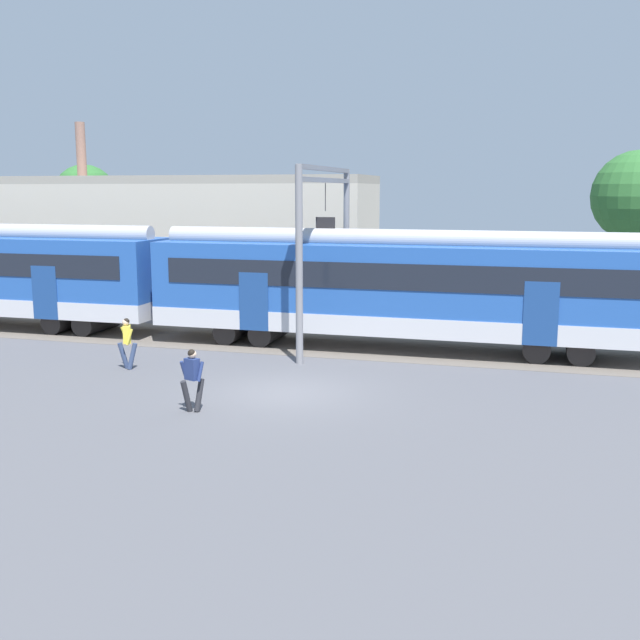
{
  "coord_description": "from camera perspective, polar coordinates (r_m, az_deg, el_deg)",
  "views": [
    {
      "loc": [
        6.56,
        -19.59,
        5.69
      ],
      "look_at": [
        0.13,
        3.06,
        1.6
      ],
      "focal_mm": 42.0,
      "sensor_mm": 36.0,
      "label": 1
    }
  ],
  "objects": [
    {
      "name": "ground_plane",
      "position": [
        21.43,
        -2.59,
        -5.55
      ],
      "size": [
        160.0,
        160.0,
        0.0
      ],
      "primitive_type": "plane",
      "color": "#515156"
    },
    {
      "name": "track_bed",
      "position": [
        31.17,
        -14.47,
        -0.97
      ],
      "size": [
        80.0,
        4.4,
        0.01
      ],
      "primitive_type": "cube",
      "color": "#605951",
      "rests_on": "ground"
    },
    {
      "name": "pedestrian_yellow",
      "position": [
        24.78,
        -14.49,
        -1.46
      ],
      "size": [
        0.71,
        0.51,
        1.67
      ],
      "color": "navy",
      "rests_on": "ground"
    },
    {
      "name": "pedestrian_navy",
      "position": [
        19.66,
        -9.7,
        -4.2
      ],
      "size": [
        0.64,
        0.58,
        1.67
      ],
      "color": "#28282D",
      "rests_on": "ground"
    },
    {
      "name": "catenary_gantry",
      "position": [
        27.41,
        0.41,
        6.97
      ],
      "size": [
        0.24,
        6.64,
        6.53
      ],
      "color": "gray",
      "rests_on": "ground"
    },
    {
      "name": "background_building",
      "position": [
        39.25,
        -10.28,
        6.07
      ],
      "size": [
        19.34,
        5.0,
        9.2
      ],
      "color": "beige",
      "rests_on": "ground"
    },
    {
      "name": "street_tree_right",
      "position": [
        38.15,
        23.08,
        8.65
      ],
      "size": [
        4.25,
        4.25,
        7.55
      ],
      "color": "brown",
      "rests_on": "ground"
    },
    {
      "name": "street_tree_left",
      "position": [
        47.18,
        -17.44,
        8.98
      ],
      "size": [
        3.68,
        3.68,
        7.21
      ],
      "color": "brown",
      "rests_on": "ground"
    }
  ]
}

